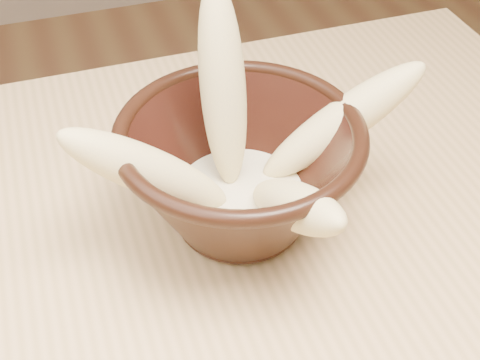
# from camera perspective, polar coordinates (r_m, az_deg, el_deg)

# --- Properties ---
(bowl) EXTENTS (0.21, 0.21, 0.11)m
(bowl) POSITION_cam_1_polar(r_m,az_deg,el_deg) (0.56, -0.00, 0.73)
(bowl) COLOR black
(bowl) RESTS_ON table
(milk_puddle) EXTENTS (0.12, 0.12, 0.02)m
(milk_puddle) POSITION_cam_1_polar(r_m,az_deg,el_deg) (0.58, 0.00, -1.33)
(milk_puddle) COLOR beige
(milk_puddle) RESTS_ON bowl
(banana_upright) EXTENTS (0.05, 0.09, 0.18)m
(banana_upright) POSITION_cam_1_polar(r_m,az_deg,el_deg) (0.55, -1.48, 7.99)
(banana_upright) COLOR #F3E190
(banana_upright) RESTS_ON bowl
(banana_left) EXTENTS (0.15, 0.05, 0.12)m
(banana_left) POSITION_cam_1_polar(r_m,az_deg,el_deg) (0.53, -7.91, 0.81)
(banana_left) COLOR #F3E190
(banana_left) RESTS_ON bowl
(banana_right) EXTENTS (0.16, 0.05, 0.13)m
(banana_right) POSITION_cam_1_polar(r_m,az_deg,el_deg) (0.58, 8.68, 4.94)
(banana_right) COLOR #F3E190
(banana_right) RESTS_ON bowl
(banana_front) EXTENTS (0.06, 0.14, 0.10)m
(banana_front) POSITION_cam_1_polar(r_m,az_deg,el_deg) (0.51, 4.78, -2.24)
(banana_front) COLOR #F3E190
(banana_front) RESTS_ON bowl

